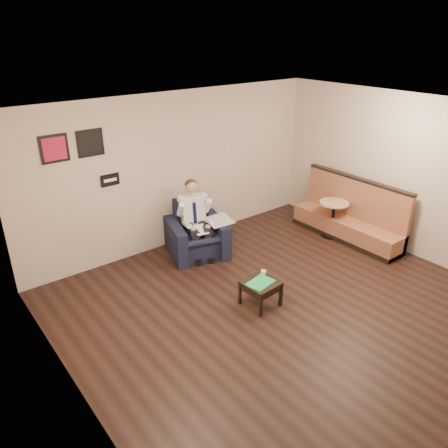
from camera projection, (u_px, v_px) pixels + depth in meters
ground at (293, 313)px, 6.33m from camera, size 6.00×6.00×0.00m
wall_back at (177, 171)px, 7.89m from camera, size 6.00×0.02×2.80m
wall_left at (79, 309)px, 4.06m from camera, size 0.02×6.00×2.80m
wall_right at (421, 180)px, 7.43m from camera, size 0.02×6.00×2.80m
ceiling at (309, 118)px, 5.16m from camera, size 6.00×6.00×0.02m
seating_sign at (110, 180)px, 7.11m from camera, size 0.32×0.02×0.20m
art_print_left at (54, 149)px, 6.39m from camera, size 0.42×0.03×0.42m
art_print_right at (90, 143)px, 6.70m from camera, size 0.42×0.03×0.42m
armchair at (197, 230)px, 7.78m from camera, size 1.21×1.21×0.94m
seated_man at (199, 224)px, 7.60m from camera, size 0.85×1.05×1.28m
lap_papers at (201, 230)px, 7.54m from camera, size 0.28×0.35×0.01m
newspaper at (219, 220)px, 7.75m from camera, size 0.52×0.59×0.01m
side_table at (260, 293)px, 6.44m from camera, size 0.51×0.51×0.39m
green_folder at (260, 283)px, 6.33m from camera, size 0.44×0.35×0.01m
coffee_mug at (263, 273)px, 6.51m from camera, size 0.08×0.08×0.08m
smartphone at (256, 277)px, 6.48m from camera, size 0.13×0.08×0.01m
banquette at (348, 210)px, 8.32m from camera, size 0.54×2.28×1.17m
cafe_table at (333, 219)px, 8.50m from camera, size 0.72×0.72×0.70m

